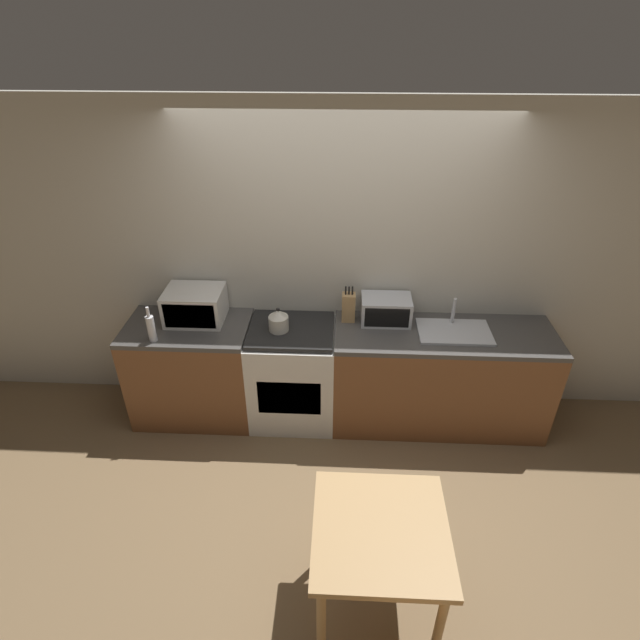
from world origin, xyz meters
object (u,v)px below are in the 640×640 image
kettle (279,320)px  dining_table (380,542)px  toaster_oven (386,310)px  stove_range (293,373)px  bottle (151,328)px  microwave (195,305)px

kettle → dining_table: size_ratio=0.27×
dining_table → toaster_oven: bearing=86.1°
stove_range → bottle: size_ratio=3.03×
kettle → toaster_oven: 0.88m
dining_table → bottle: bearing=138.9°
microwave → dining_table: (1.43, -1.80, -0.39)m
kettle → microwave: 0.71m
stove_range → microwave: microwave is taller
toaster_oven → dining_table: toaster_oven is taller
stove_range → kettle: bearing=-167.1°
toaster_oven → dining_table: bearing=-93.9°
bottle → toaster_oven: (1.81, 0.37, -0.01)m
bottle → dining_table: (1.69, -1.47, -0.37)m
bottle → toaster_oven: size_ratio=0.74×
kettle → stove_range: bearing=12.9°
stove_range → microwave: bearing=172.4°
microwave → toaster_oven: microwave is taller
stove_range → bottle: (-1.05, -0.22, 0.57)m
stove_range → dining_table: 1.82m
kettle → toaster_oven: (0.86, 0.18, 0.02)m
toaster_oven → microwave: bearing=-178.2°
kettle → dining_table: (0.73, -1.67, -0.35)m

